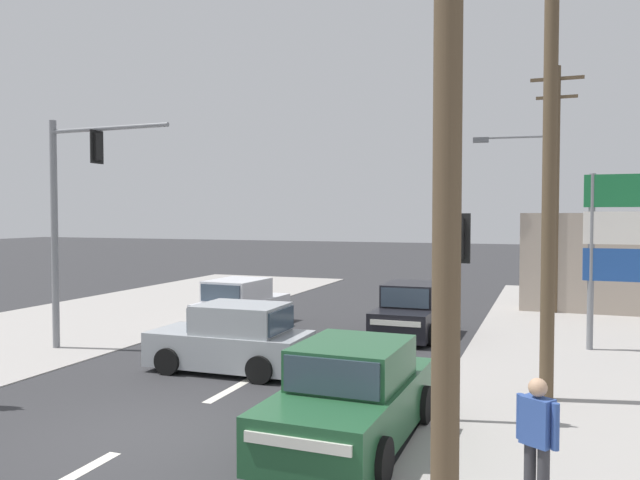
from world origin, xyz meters
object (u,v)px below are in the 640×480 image
at_px(utility_pole_foreground_right, 431,87).
at_px(traffic_signal_mast, 70,203).
at_px(pedestal_signal_right_kerb, 457,281).
at_px(hatchback_receding_far, 410,312).
at_px(sedan_kerbside_parked, 352,398).
at_px(pedestrian_at_kerb, 537,438).
at_px(utility_pole_background_right, 551,181).
at_px(utility_pole_midground_right, 550,104).
at_px(shopping_plaza_sign, 628,237).
at_px(hatchback_oncoming_mid, 233,340).
at_px(hatchback_crossing_left, 241,305).

bearing_deg(utility_pole_foreground_right, traffic_signal_mast, 145.68).
bearing_deg(pedestal_signal_right_kerb, hatchback_receding_far, 107.79).
xyz_separation_m(sedan_kerbside_parked, pedestrian_at_kerb, (2.73, -1.49, 0.22)).
height_order(utility_pole_foreground_right, utility_pole_background_right, utility_pole_background_right).
bearing_deg(hatchback_receding_far, pedestal_signal_right_kerb, -72.21).
bearing_deg(utility_pole_background_right, utility_pole_midground_right, -90.28).
distance_m(shopping_plaza_sign, hatchback_oncoming_mid, 10.24).
relative_size(shopping_plaza_sign, pedestrian_at_kerb, 2.82).
bearing_deg(traffic_signal_mast, pedestrian_at_kerb, -24.63).
distance_m(utility_pole_midground_right, traffic_signal_mast, 11.80).
distance_m(shopping_plaza_sign, hatchback_crossing_left, 11.17).
bearing_deg(hatchback_receding_far, shopping_plaza_sign, -3.03).
relative_size(traffic_signal_mast, hatchback_crossing_left, 1.61).
height_order(utility_pole_foreground_right, hatchback_crossing_left, utility_pole_foreground_right).
xyz_separation_m(utility_pole_foreground_right, pedestrian_at_kerb, (0.92, 1.97, -3.76)).
bearing_deg(utility_pole_foreground_right, hatchback_receding_far, 102.70).
bearing_deg(hatchback_oncoming_mid, utility_pole_background_right, 59.40).
relative_size(traffic_signal_mast, pedestal_signal_right_kerb, 1.69).
xyz_separation_m(shopping_plaza_sign, sedan_kerbside_parked, (-4.72, -8.44, -2.28)).
relative_size(hatchback_receding_far, sedan_kerbside_parked, 0.85).
bearing_deg(sedan_kerbside_parked, pedestal_signal_right_kerb, 47.83).
height_order(hatchback_crossing_left, pedestrian_at_kerb, pedestrian_at_kerb).
bearing_deg(utility_pole_foreground_right, pedestrian_at_kerb, 64.95).
distance_m(utility_pole_foreground_right, traffic_signal_mast, 12.92).
height_order(pedestal_signal_right_kerb, pedestrian_at_kerb, pedestal_signal_right_kerb).
bearing_deg(hatchback_receding_far, traffic_signal_mast, -148.02).
xyz_separation_m(hatchback_oncoming_mid, sedan_kerbside_parked, (3.85, -3.32, 0.00)).
xyz_separation_m(utility_pole_midground_right, sedan_kerbside_parked, (-2.82, -3.35, -4.89)).
bearing_deg(utility_pole_background_right, utility_pole_foreground_right, -93.35).
xyz_separation_m(utility_pole_foreground_right, hatchback_oncoming_mid, (-5.66, 6.78, -3.98)).
relative_size(shopping_plaza_sign, hatchback_receding_far, 1.26).
relative_size(utility_pole_background_right, sedan_kerbside_parked, 2.06).
xyz_separation_m(shopping_plaza_sign, hatchback_crossing_left, (-10.93, -0.17, -2.28)).
height_order(pedestal_signal_right_kerb, hatchback_receding_far, pedestal_signal_right_kerb).
xyz_separation_m(pedestal_signal_right_kerb, shopping_plaza_sign, (3.34, 6.92, 0.57)).
bearing_deg(pedestal_signal_right_kerb, utility_pole_midground_right, 51.63).
bearing_deg(hatchback_oncoming_mid, utility_pole_midground_right, 0.19).
distance_m(hatchback_oncoming_mid, pedestrian_at_kerb, 8.16).
height_order(traffic_signal_mast, shopping_plaza_sign, traffic_signal_mast).
xyz_separation_m(sedan_kerbside_parked, hatchback_crossing_left, (-6.21, 8.27, -0.00)).
xyz_separation_m(traffic_signal_mast, pedestrian_at_kerb, (11.57, -5.30, -2.91)).
bearing_deg(hatchback_crossing_left, utility_pole_midground_right, -28.57).
bearing_deg(utility_pole_midground_right, traffic_signal_mast, 177.72).
xyz_separation_m(pedestal_signal_right_kerb, pedestrian_at_kerb, (1.35, -3.02, -1.49)).
distance_m(utility_pole_background_right, pedestrian_at_kerb, 16.64).
height_order(utility_pole_foreground_right, pedestrian_at_kerb, utility_pole_foreground_right).
bearing_deg(pedestal_signal_right_kerb, utility_pole_background_right, 83.51).
height_order(utility_pole_foreground_right, hatchback_receding_far, utility_pole_foreground_right).
relative_size(utility_pole_background_right, hatchback_receding_far, 2.42).
distance_m(hatchback_receding_far, pedestrian_at_kerb, 10.88).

